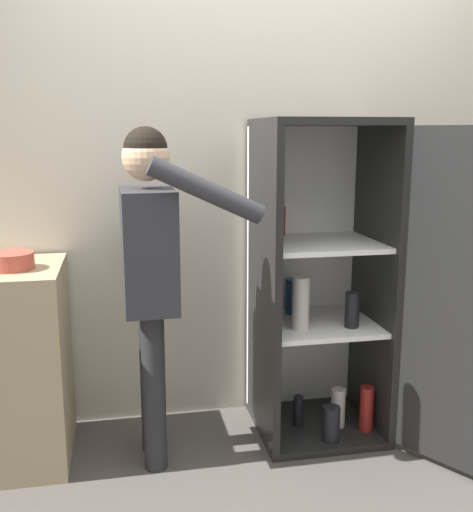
% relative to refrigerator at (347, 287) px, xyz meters
% --- Properties ---
extents(ground_plane, '(12.00, 12.00, 0.00)m').
position_rel_refrigerator_xyz_m(ground_plane, '(-0.34, -0.56, -0.77)').
color(ground_plane, '#4C4742').
extents(wall_back, '(7.00, 0.06, 2.55)m').
position_rel_refrigerator_xyz_m(wall_back, '(-0.34, 0.42, 0.50)').
color(wall_back, beige).
rests_on(wall_back, ground_plane).
extents(refrigerator, '(0.98, 1.11, 1.58)m').
position_rel_refrigerator_xyz_m(refrigerator, '(0.00, 0.00, 0.00)').
color(refrigerator, black).
rests_on(refrigerator, ground_plane).
extents(person, '(0.59, 0.54, 1.54)m').
position_rel_refrigerator_xyz_m(person, '(-0.95, -0.06, 0.20)').
color(person, '#262628').
rests_on(person, ground_plane).
extents(counter, '(0.60, 0.57, 0.92)m').
position_rel_refrigerator_xyz_m(counter, '(-1.64, 0.08, -0.31)').
color(counter, tan).
rests_on(counter, ground_plane).
extents(bowl, '(0.20, 0.20, 0.07)m').
position_rel_refrigerator_xyz_m(bowl, '(-1.55, 0.04, 0.19)').
color(bowl, '#B24738').
rests_on(bowl, counter).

